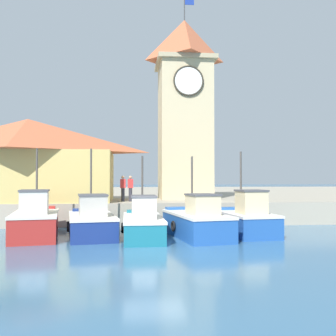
# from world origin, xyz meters

# --- Properties ---
(ground_plane) EXTENTS (300.00, 300.00, 0.00)m
(ground_plane) POSITION_xyz_m (0.00, 0.00, 0.00)
(ground_plane) COLOR #386689
(quay_wharf) EXTENTS (120.00, 40.00, 1.39)m
(quay_wharf) POSITION_xyz_m (0.00, 26.93, 0.69)
(quay_wharf) COLOR #A89E89
(quay_wharf) RESTS_ON ground
(fishing_boat_far_left) EXTENTS (2.80, 5.19, 4.34)m
(fishing_boat_far_left) POSITION_xyz_m (-5.48, 3.42, 0.79)
(fishing_boat_far_left) COLOR #AD2823
(fishing_boat_far_left) RESTS_ON ground
(fishing_boat_left_outer) EXTENTS (2.87, 5.26, 4.36)m
(fishing_boat_left_outer) POSITION_xyz_m (-2.83, 3.55, 0.71)
(fishing_boat_left_outer) COLOR navy
(fishing_boat_left_outer) RESTS_ON ground
(fishing_boat_left_inner) EXTENTS (1.97, 5.21, 3.96)m
(fishing_boat_left_inner) POSITION_xyz_m (-0.35, 2.73, 0.69)
(fishing_boat_left_inner) COLOR #196B7F
(fishing_boat_left_inner) RESTS_ON ground
(fishing_boat_mid_left) EXTENTS (2.92, 5.43, 3.95)m
(fishing_boat_mid_left) POSITION_xyz_m (2.27, 2.80, 0.74)
(fishing_boat_mid_left) COLOR #2356A8
(fishing_boat_mid_left) RESTS_ON ground
(fishing_boat_center) EXTENTS (2.53, 4.51, 4.24)m
(fishing_boat_center) POSITION_xyz_m (4.86, 3.29, 0.76)
(fishing_boat_center) COLOR #2356A8
(fishing_boat_center) RESTS_ON ground
(clock_tower) EXTENTS (4.07, 4.07, 14.52)m
(clock_tower) POSITION_xyz_m (2.99, 11.82, 8.20)
(clock_tower) COLOR beige
(clock_tower) RESTS_ON quay_wharf
(warehouse_left) EXTENTS (11.20, 6.47, 5.30)m
(warehouse_left) POSITION_xyz_m (-7.52, 10.06, 4.10)
(warehouse_left) COLOR tan
(warehouse_left) RESTS_ON quay_wharf
(dock_worker_near_tower) EXTENTS (0.34, 0.22, 1.62)m
(dock_worker_near_tower) POSITION_xyz_m (-1.37, 8.74, 2.23)
(dock_worker_near_tower) COLOR #33333D
(dock_worker_near_tower) RESTS_ON quay_wharf
(dock_worker_along_quay) EXTENTS (0.34, 0.22, 1.62)m
(dock_worker_along_quay) POSITION_xyz_m (-0.90, 8.77, 2.23)
(dock_worker_along_quay) COLOR #33333D
(dock_worker_along_quay) RESTS_ON quay_wharf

